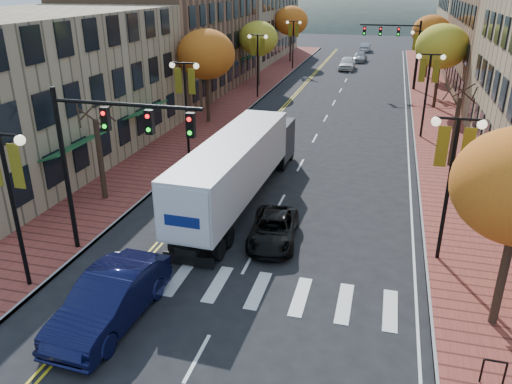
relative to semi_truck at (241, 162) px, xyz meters
The scene contains 29 objects.
ground 10.21m from the semi_truck, 78.22° to the right, with size 200.00×200.00×0.00m, color black.
sidewalk_left 23.86m from the semi_truck, 107.03° to the left, with size 4.00×85.00×0.15m, color brown.
sidewalk_right 25.35m from the semi_truck, 64.10° to the left, with size 4.00×85.00×0.15m, color brown.
building_left_near 15.49m from the semi_truck, 167.82° to the left, with size 12.00×22.00×9.00m, color #9E8966.
building_left_mid 30.38m from the semi_truck, 119.70° to the left, with size 12.00×24.00×11.00m, color brown.
building_left_far 53.43m from the semi_truck, 106.28° to the left, with size 12.00×26.00×9.50m, color #9E8966.
building_right_far 58.09m from the semi_truck, 69.26° to the left, with size 15.00×20.00×11.00m, color #9E8966.
tree_left_a 7.19m from the semi_truck, 165.74° to the right, with size 0.28×0.28×4.20m.
tree_left_b 16.18m from the semi_truck, 116.07° to the left, with size 4.48×4.48×7.21m.
tree_left_c 31.16m from the semi_truck, 102.97° to the left, with size 4.16×4.16×6.69m.
tree_left_d 48.85m from the semi_truck, 98.22° to the left, with size 4.61×4.61×7.42m.
tree_right_b 13.77m from the semi_truck, 36.71° to the left, with size 0.28×0.28×4.20m.
tree_right_c 26.83m from the semi_truck, 65.51° to the left, with size 4.48×4.48×7.21m.
tree_right_d 41.83m from the semi_truck, 74.66° to the left, with size 4.35×4.35×7.00m.
lamp_left_a 11.40m from the semi_truck, 119.22° to the right, with size 1.96×0.36×6.05m.
lamp_left_b 8.56m from the semi_truck, 131.25° to the left, with size 1.96×0.36×6.05m.
lamp_left_c 24.93m from the semi_truck, 102.71° to the left, with size 1.96×0.36×6.05m.
lamp_left_d 42.64m from the semi_truck, 97.37° to the left, with size 1.96×0.36×6.05m.
lamp_right_a 10.48m from the semi_truck, 21.57° to the right, with size 1.96×0.36×6.05m.
lamp_right_b 17.26m from the semi_truck, 56.17° to the left, with size 1.96×0.36×6.05m.
lamp_right_c 33.68m from the semi_truck, 73.52° to the left, with size 1.96×0.36×6.05m.
traffic_mast_near 8.09m from the semi_truck, 116.93° to the right, with size 6.10×0.35×7.00m.
traffic_mast_far 33.21m from the semi_truck, 76.88° to the left, with size 6.10×0.34×7.00m.
semi_truck is the anchor object (origin of this frame).
navy_sedan 10.97m from the semi_truck, 97.27° to the right, with size 1.89×5.41×1.78m, color black.
black_suv 4.96m from the semi_truck, 56.20° to the right, with size 1.99×4.31×1.20m, color black.
car_far_white 44.08m from the semi_truck, 88.17° to the left, with size 1.91×4.76×1.62m, color white.
car_far_silver 51.50m from the semi_truck, 87.18° to the left, with size 1.77×4.35×1.26m, color #96979D.
car_far_oncoming 63.14m from the semi_truck, 87.61° to the left, with size 1.45×4.15×1.37m, color #A8A7AF.
Camera 1 is at (4.85, -13.24, 10.68)m, focal length 35.00 mm.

